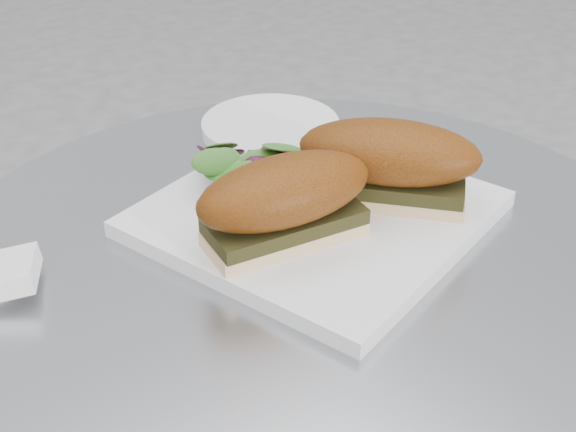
{
  "coord_description": "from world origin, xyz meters",
  "views": [
    {
      "loc": [
        -0.38,
        -0.45,
        1.15
      ],
      "look_at": [
        -0.0,
        0.02,
        0.77
      ],
      "focal_mm": 50.0,
      "sensor_mm": 36.0,
      "label": 1
    }
  ],
  "objects_px": {
    "sandwich_left": "(285,199)",
    "saucer": "(271,127)",
    "plate": "(316,213)",
    "sandwich_right": "(389,160)"
  },
  "relations": [
    {
      "from": "sandwich_right",
      "to": "sandwich_left",
      "type": "bearing_deg",
      "value": -132.25
    },
    {
      "from": "sandwich_left",
      "to": "plate",
      "type": "bearing_deg",
      "value": 34.58
    },
    {
      "from": "sandwich_right",
      "to": "saucer",
      "type": "bearing_deg",
      "value": 134.59
    },
    {
      "from": "sandwich_left",
      "to": "saucer",
      "type": "relative_size",
      "value": 1.1
    },
    {
      "from": "plate",
      "to": "sandwich_right",
      "type": "relative_size",
      "value": 1.55
    },
    {
      "from": "sandwich_left",
      "to": "sandwich_right",
      "type": "distance_m",
      "value": 0.12
    },
    {
      "from": "sandwich_right",
      "to": "saucer",
      "type": "relative_size",
      "value": 1.14
    },
    {
      "from": "sandwich_left",
      "to": "saucer",
      "type": "height_order",
      "value": "sandwich_left"
    },
    {
      "from": "plate",
      "to": "sandwich_right",
      "type": "bearing_deg",
      "value": -27.16
    },
    {
      "from": "plate",
      "to": "saucer",
      "type": "xyz_separation_m",
      "value": [
        0.08,
        0.18,
        -0.0
      ]
    }
  ]
}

